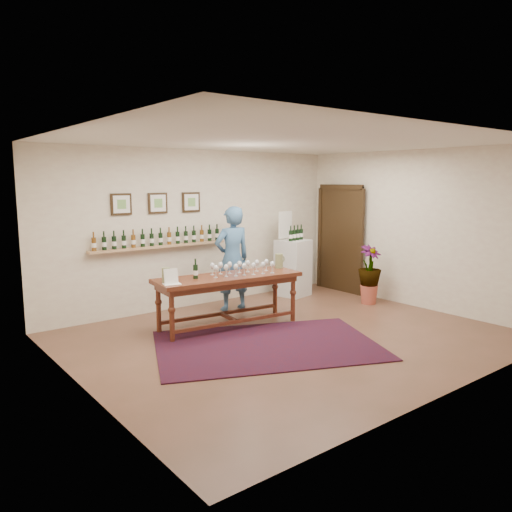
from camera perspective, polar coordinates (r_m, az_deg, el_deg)
ground at (r=7.38m, az=3.88°, el=-9.22°), size 6.00×6.00×0.00m
room_shell at (r=9.89m, az=5.87°, el=1.97°), size 6.00×6.00×6.00m
rug at (r=6.99m, az=1.28°, el=-10.15°), size 3.56×3.05×0.02m
tasting_table at (r=7.71m, az=-3.18°, el=-3.12°), size 2.36×0.99×0.81m
table_glasses at (r=7.78m, az=-1.62°, el=-1.35°), size 1.46×0.69×0.20m
table_bottles at (r=7.48m, az=-7.10°, el=-1.37°), size 0.29×0.17×0.31m
pitcher_left at (r=7.24m, az=-10.25°, el=-2.16°), size 0.14×0.14×0.21m
pitcher_right at (r=8.32m, az=2.64°, el=-0.56°), size 0.19×0.19×0.24m
menu_card at (r=7.13m, az=-9.70°, el=-2.31°), size 0.27×0.22×0.22m
display_pedestal at (r=9.87m, az=4.24°, el=-1.35°), size 0.66×0.66×1.11m
pedestal_bottles at (r=9.72m, az=4.60°, el=2.68°), size 0.31×0.15×0.30m
info_sign at (r=9.84m, az=3.37°, el=3.58°), size 0.42×0.12×0.58m
potted_plant at (r=9.40m, az=12.85°, el=-2.08°), size 0.53×0.53×0.94m
person at (r=8.68m, az=-2.73°, el=-0.31°), size 0.71×0.52×1.82m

